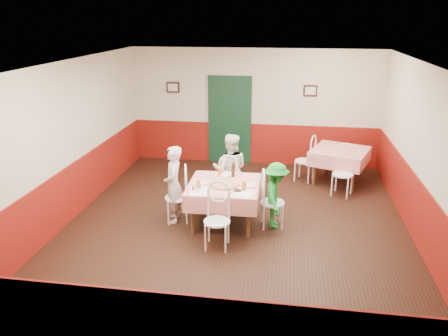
# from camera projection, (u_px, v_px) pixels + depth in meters

# --- Properties ---
(floor) EXTENTS (7.00, 7.00, 0.00)m
(floor) POSITION_uv_depth(u_px,v_px,m) (236.00, 225.00, 7.76)
(floor) COLOR black
(floor) RESTS_ON ground
(ceiling) EXTENTS (7.00, 7.00, 0.00)m
(ceiling) POSITION_uv_depth(u_px,v_px,m) (238.00, 64.00, 6.83)
(ceiling) COLOR white
(ceiling) RESTS_ON back_wall
(back_wall) EXTENTS (6.00, 0.10, 2.80)m
(back_wall) POSITION_uv_depth(u_px,v_px,m) (254.00, 108.00, 10.56)
(back_wall) COLOR beige
(back_wall) RESTS_ON ground
(front_wall) EXTENTS (6.00, 0.10, 2.80)m
(front_wall) POSITION_uv_depth(u_px,v_px,m) (190.00, 259.00, 4.03)
(front_wall) COLOR beige
(front_wall) RESTS_ON ground
(left_wall) EXTENTS (0.10, 7.00, 2.80)m
(left_wall) POSITION_uv_depth(u_px,v_px,m) (69.00, 142.00, 7.72)
(left_wall) COLOR beige
(left_wall) RESTS_ON ground
(right_wall) EXTENTS (0.10, 7.00, 2.80)m
(right_wall) POSITION_uv_depth(u_px,v_px,m) (426.00, 158.00, 6.87)
(right_wall) COLOR beige
(right_wall) RESTS_ON ground
(wainscot_back) EXTENTS (6.00, 0.03, 1.00)m
(wainscot_back) POSITION_uv_depth(u_px,v_px,m) (254.00, 143.00, 10.84)
(wainscot_back) COLOR maroon
(wainscot_back) RESTS_ON ground
(wainscot_left) EXTENTS (0.03, 7.00, 1.00)m
(wainscot_left) POSITION_uv_depth(u_px,v_px,m) (75.00, 189.00, 8.02)
(wainscot_left) COLOR maroon
(wainscot_left) RESTS_ON ground
(wainscot_right) EXTENTS (0.03, 7.00, 1.00)m
(wainscot_right) POSITION_uv_depth(u_px,v_px,m) (416.00, 210.00, 7.17)
(wainscot_right) COLOR maroon
(wainscot_right) RESTS_ON ground
(door) EXTENTS (0.96, 0.06, 2.10)m
(door) POSITION_uv_depth(u_px,v_px,m) (230.00, 121.00, 10.71)
(door) COLOR black
(door) RESTS_ON ground
(picture_left) EXTENTS (0.32, 0.03, 0.26)m
(picture_left) POSITION_uv_depth(u_px,v_px,m) (173.00, 87.00, 10.64)
(picture_left) COLOR black
(picture_left) RESTS_ON back_wall
(picture_right) EXTENTS (0.32, 0.03, 0.26)m
(picture_right) POSITION_uv_depth(u_px,v_px,m) (310.00, 91.00, 10.18)
(picture_right) COLOR black
(picture_right) RESTS_ON back_wall
(thermostat) EXTENTS (0.10, 0.03, 0.10)m
(thermostat) POSITION_uv_depth(u_px,v_px,m) (177.00, 102.00, 10.75)
(thermostat) COLOR white
(thermostat) RESTS_ON back_wall
(main_table) EXTENTS (1.24, 1.24, 0.77)m
(main_table) POSITION_uv_depth(u_px,v_px,m) (224.00, 204.00, 7.70)
(main_table) COLOR red
(main_table) RESTS_ON ground
(second_table) EXTENTS (1.44, 1.44, 0.77)m
(second_table) POSITION_uv_depth(u_px,v_px,m) (339.00, 166.00, 9.62)
(second_table) COLOR red
(second_table) RESTS_ON ground
(chair_left) EXTENTS (0.52, 0.52, 0.90)m
(chair_left) POSITION_uv_depth(u_px,v_px,m) (177.00, 198.00, 7.78)
(chair_left) COLOR white
(chair_left) RESTS_ON ground
(chair_right) EXTENTS (0.48, 0.48, 0.90)m
(chair_right) POSITION_uv_depth(u_px,v_px,m) (273.00, 203.00, 7.57)
(chair_right) COLOR white
(chair_right) RESTS_ON ground
(chair_far) EXTENTS (0.43, 0.43, 0.90)m
(chair_far) POSITION_uv_depth(u_px,v_px,m) (230.00, 183.00, 8.47)
(chair_far) COLOR white
(chair_far) RESTS_ON ground
(chair_near) EXTENTS (0.42, 0.42, 0.90)m
(chair_near) POSITION_uv_depth(u_px,v_px,m) (217.00, 222.00, 6.88)
(chair_near) COLOR white
(chair_near) RESTS_ON ground
(chair_second_a) EXTENTS (0.54, 0.54, 0.90)m
(chair_second_a) POSITION_uv_depth(u_px,v_px,m) (305.00, 161.00, 9.70)
(chair_second_a) COLOR white
(chair_second_a) RESTS_ON ground
(chair_second_b) EXTENTS (0.54, 0.54, 0.90)m
(chair_second_b) POSITION_uv_depth(u_px,v_px,m) (343.00, 174.00, 8.90)
(chair_second_b) COLOR white
(chair_second_b) RESTS_ON ground
(pizza) EXTENTS (0.50, 0.50, 0.03)m
(pizza) POSITION_uv_depth(u_px,v_px,m) (224.00, 184.00, 7.50)
(pizza) COLOR #B74723
(pizza) RESTS_ON main_table
(plate_left) EXTENTS (0.25, 0.25, 0.01)m
(plate_left) POSITION_uv_depth(u_px,v_px,m) (201.00, 183.00, 7.59)
(plate_left) COLOR white
(plate_left) RESTS_ON main_table
(plate_right) EXTENTS (0.25, 0.25, 0.01)m
(plate_right) POSITION_uv_depth(u_px,v_px,m) (248.00, 185.00, 7.50)
(plate_right) COLOR white
(plate_right) RESTS_ON main_table
(plate_far) EXTENTS (0.25, 0.25, 0.01)m
(plate_far) POSITION_uv_depth(u_px,v_px,m) (227.00, 175.00, 7.98)
(plate_far) COLOR white
(plate_far) RESTS_ON main_table
(glass_a) EXTENTS (0.07, 0.07, 0.13)m
(glass_a) POSITION_uv_depth(u_px,v_px,m) (198.00, 184.00, 7.36)
(glass_a) COLOR #BF7219
(glass_a) RESTS_ON main_table
(glass_b) EXTENTS (0.08, 0.08, 0.14)m
(glass_b) POSITION_uv_depth(u_px,v_px,m) (244.00, 186.00, 7.27)
(glass_b) COLOR #BF7219
(glass_b) RESTS_ON main_table
(glass_c) EXTENTS (0.07, 0.07, 0.13)m
(glass_c) POSITION_uv_depth(u_px,v_px,m) (220.00, 172.00, 7.96)
(glass_c) COLOR #BF7219
(glass_c) RESTS_ON main_table
(beer_bottle) EXTENTS (0.07, 0.07, 0.24)m
(beer_bottle) POSITION_uv_depth(u_px,v_px,m) (233.00, 170.00, 7.86)
(beer_bottle) COLOR #381C0A
(beer_bottle) RESTS_ON main_table
(shaker_a) EXTENTS (0.04, 0.04, 0.09)m
(shaker_a) POSITION_uv_depth(u_px,v_px,m) (196.00, 189.00, 7.23)
(shaker_a) COLOR silver
(shaker_a) RESTS_ON main_table
(shaker_b) EXTENTS (0.04, 0.04, 0.09)m
(shaker_b) POSITION_uv_depth(u_px,v_px,m) (199.00, 190.00, 7.19)
(shaker_b) COLOR silver
(shaker_b) RESTS_ON main_table
(shaker_c) EXTENTS (0.04, 0.04, 0.09)m
(shaker_c) POSITION_uv_depth(u_px,v_px,m) (193.00, 188.00, 7.27)
(shaker_c) COLOR #B23319
(shaker_c) RESTS_ON main_table
(menu_left) EXTENTS (0.36, 0.44, 0.00)m
(menu_left) POSITION_uv_depth(u_px,v_px,m) (199.00, 191.00, 7.25)
(menu_left) COLOR white
(menu_left) RESTS_ON main_table
(menu_right) EXTENTS (0.37, 0.45, 0.00)m
(menu_right) POSITION_uv_depth(u_px,v_px,m) (243.00, 193.00, 7.17)
(menu_right) COLOR white
(menu_right) RESTS_ON main_table
(wallet) EXTENTS (0.11, 0.09, 0.02)m
(wallet) POSITION_uv_depth(u_px,v_px,m) (238.00, 190.00, 7.25)
(wallet) COLOR black
(wallet) RESTS_ON main_table
(diner_left) EXTENTS (0.44, 0.57, 1.40)m
(diner_left) POSITION_uv_depth(u_px,v_px,m) (174.00, 185.00, 7.70)
(diner_left) COLOR gray
(diner_left) RESTS_ON ground
(diner_far) EXTENTS (0.72, 0.58, 1.41)m
(diner_far) POSITION_uv_depth(u_px,v_px,m) (230.00, 169.00, 8.43)
(diner_far) COLOR gray
(diner_far) RESTS_ON ground
(diner_right) EXTENTS (0.48, 0.78, 1.18)m
(diner_right) POSITION_uv_depth(u_px,v_px,m) (276.00, 196.00, 7.52)
(diner_right) COLOR gray
(diner_right) RESTS_ON ground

